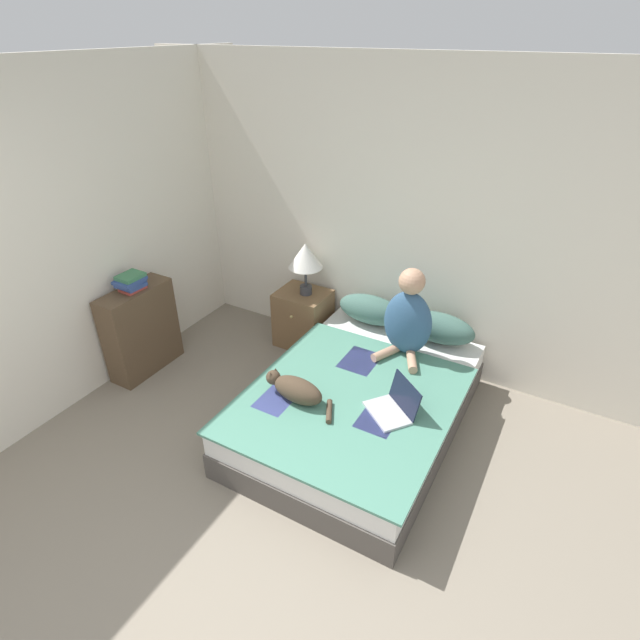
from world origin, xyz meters
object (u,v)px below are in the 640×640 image
(pillow_far, at_px, (439,328))
(cat_tabby, at_px, (296,389))
(person_sitting, at_px, (408,319))
(bookshelf, at_px, (141,330))
(pillow_near, at_px, (370,310))
(table_lamp, at_px, (305,257))
(nightstand, at_px, (303,318))
(book_stack_top, at_px, (131,282))
(laptop_open, at_px, (393,407))
(bed, at_px, (359,405))

(pillow_far, xyz_separation_m, cat_tabby, (-0.63, -1.23, -0.04))
(person_sitting, height_order, bookshelf, person_sitting)
(pillow_near, height_order, table_lamp, table_lamp)
(nightstand, bearing_deg, cat_tabby, -60.91)
(pillow_near, distance_m, cat_tabby, 1.23)
(nightstand, bearing_deg, book_stack_top, -134.18)
(laptop_open, xyz_separation_m, book_stack_top, (-2.33, -0.07, 0.41))
(table_lamp, bearing_deg, pillow_far, 2.18)
(nightstand, bearing_deg, person_sitting, -12.58)
(pillow_far, relative_size, bookshelf, 0.75)
(pillow_far, distance_m, book_stack_top, 2.58)
(person_sitting, distance_m, nightstand, 1.22)
(pillow_far, bearing_deg, cat_tabby, -117.19)
(bookshelf, bearing_deg, pillow_near, 32.91)
(bed, bearing_deg, table_lamp, 139.76)
(pillow_far, bearing_deg, bed, -110.19)
(laptop_open, bearing_deg, person_sitting, 143.40)
(table_lamp, bearing_deg, book_stack_top, -135.23)
(pillow_far, relative_size, person_sitting, 0.81)
(bookshelf, bearing_deg, person_sitting, 20.56)
(bed, relative_size, pillow_far, 3.37)
(bed, relative_size, laptop_open, 4.79)
(cat_tabby, distance_m, table_lamp, 1.40)
(person_sitting, bearing_deg, book_stack_top, -159.43)
(nightstand, relative_size, book_stack_top, 2.31)
(laptop_open, distance_m, bookshelf, 2.34)
(bed, distance_m, cat_tabby, 0.58)
(nightstand, bearing_deg, pillow_far, 2.05)
(cat_tabby, xyz_separation_m, laptop_open, (0.65, 0.21, -0.04))
(laptop_open, bearing_deg, nightstand, -178.46)
(pillow_near, relative_size, nightstand, 1.08)
(table_lamp, height_order, book_stack_top, table_lamp)
(book_stack_top, bearing_deg, person_sitting, 20.57)
(pillow_far, bearing_deg, laptop_open, -89.07)
(nightstand, xyz_separation_m, bookshelf, (-1.02, -1.05, 0.12))
(bed, bearing_deg, nightstand, 140.78)
(cat_tabby, bearing_deg, pillow_far, -113.67)
(laptop_open, height_order, table_lamp, table_lamp)
(pillow_far, xyz_separation_m, bookshelf, (-2.32, -1.10, -0.14))
(cat_tabby, height_order, table_lamp, table_lamp)
(person_sitting, distance_m, laptop_open, 0.80)
(bed, height_order, table_lamp, table_lamp)
(person_sitting, bearing_deg, nightstand, 167.42)
(pillow_near, height_order, book_stack_top, book_stack_top)
(book_stack_top, bearing_deg, bookshelf, -164.09)
(bed, distance_m, person_sitting, 0.77)
(bed, bearing_deg, person_sitting, 76.67)
(table_lamp, bearing_deg, pillow_near, 4.31)
(table_lamp, bearing_deg, nightstand, 177.64)
(cat_tabby, relative_size, bookshelf, 0.75)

